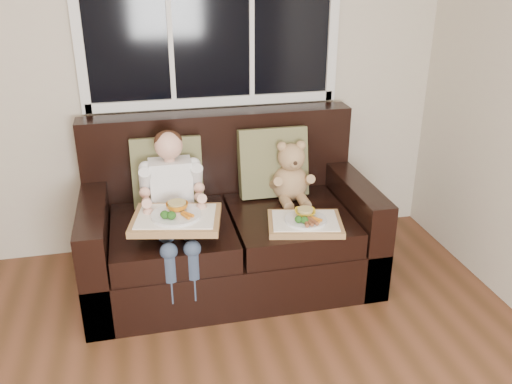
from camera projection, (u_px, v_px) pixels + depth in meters
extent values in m
cube|color=beige|center=(86.00, 48.00, 3.19)|extent=(4.50, 0.02, 2.70)
cube|color=white|center=(214.00, 101.00, 3.45)|extent=(1.58, 0.04, 0.06)
cube|color=black|center=(231.00, 257.00, 3.33)|extent=(1.70, 0.90, 0.30)
cube|color=black|center=(98.00, 249.00, 3.11)|extent=(0.15, 0.90, 0.60)
cube|color=black|center=(351.00, 222.00, 3.43)|extent=(0.15, 0.90, 0.60)
cube|color=black|center=(219.00, 162.00, 3.48)|extent=(1.70, 0.18, 0.66)
cube|color=black|center=(172.00, 237.00, 3.10)|extent=(0.68, 0.72, 0.15)
cube|color=black|center=(290.00, 224.00, 3.24)|extent=(0.68, 0.72, 0.15)
cube|color=#676640|center=(167.00, 172.00, 3.25)|extent=(0.42, 0.21, 0.43)
cube|color=#676640|center=(273.00, 162.00, 3.38)|extent=(0.43, 0.20, 0.44)
cube|color=white|center=(171.00, 187.00, 3.12)|extent=(0.24, 0.15, 0.33)
sphere|color=#DEA188|center=(169.00, 145.00, 3.00)|extent=(0.16, 0.16, 0.16)
ellipsoid|color=#381E12|center=(168.00, 141.00, 3.01)|extent=(0.16, 0.16, 0.11)
cylinder|color=#2F3C53|center=(165.00, 223.00, 2.99)|extent=(0.09, 0.29, 0.09)
cylinder|color=#2F3C53|center=(186.00, 221.00, 3.02)|extent=(0.09, 0.29, 0.09)
cylinder|color=#2F3C53|center=(171.00, 278.00, 2.82)|extent=(0.08, 0.08, 0.28)
cylinder|color=#2F3C53|center=(194.00, 275.00, 2.84)|extent=(0.08, 0.08, 0.28)
cylinder|color=#DEA188|center=(146.00, 191.00, 2.97)|extent=(0.06, 0.29, 0.23)
cylinder|color=#DEA188|center=(198.00, 187.00, 3.03)|extent=(0.06, 0.29, 0.23)
ellipsoid|color=tan|center=(290.00, 183.00, 3.36)|extent=(0.23, 0.20, 0.24)
sphere|color=tan|center=(291.00, 157.00, 3.28)|extent=(0.17, 0.17, 0.17)
sphere|color=tan|center=(282.00, 147.00, 3.24)|extent=(0.06, 0.06, 0.06)
sphere|color=tan|center=(301.00, 145.00, 3.27)|extent=(0.06, 0.06, 0.06)
sphere|color=tan|center=(294.00, 163.00, 3.23)|extent=(0.06, 0.06, 0.06)
sphere|color=black|center=(296.00, 163.00, 3.20)|extent=(0.03, 0.03, 0.03)
cylinder|color=tan|center=(287.00, 203.00, 3.27)|extent=(0.07, 0.13, 0.06)
cylinder|color=tan|center=(304.00, 201.00, 3.29)|extent=(0.07, 0.13, 0.06)
cube|color=#A9794C|center=(176.00, 220.00, 2.87)|extent=(0.52, 0.44, 0.04)
cube|color=white|center=(176.00, 216.00, 2.86)|extent=(0.46, 0.38, 0.01)
cylinder|color=silver|center=(176.00, 215.00, 2.85)|extent=(0.26, 0.26, 0.02)
imported|color=orange|center=(177.00, 206.00, 2.88)|extent=(0.14, 0.14, 0.04)
cylinder|color=tan|center=(177.00, 205.00, 2.88)|extent=(0.10, 0.10, 0.02)
ellipsoid|color=#2B5D1D|center=(165.00, 215.00, 2.78)|extent=(0.05, 0.05, 0.04)
ellipsoid|color=#2B5D1D|center=(171.00, 215.00, 2.78)|extent=(0.05, 0.05, 0.04)
cylinder|color=orange|center=(186.00, 215.00, 2.81)|extent=(0.05, 0.07, 0.02)
cube|color=#A9794C|center=(305.00, 224.00, 3.04)|extent=(0.47, 0.39, 0.03)
cube|color=white|center=(305.00, 220.00, 3.03)|extent=(0.41, 0.34, 0.01)
cylinder|color=silver|center=(306.00, 220.00, 3.02)|extent=(0.24, 0.24, 0.01)
imported|color=yellow|center=(305.00, 213.00, 3.05)|extent=(0.14, 0.14, 0.03)
cylinder|color=tan|center=(305.00, 211.00, 3.05)|extent=(0.09, 0.09, 0.02)
ellipsoid|color=#2B5D1D|center=(299.00, 219.00, 2.97)|extent=(0.04, 0.04, 0.04)
ellipsoid|color=#2B5D1D|center=(304.00, 220.00, 2.96)|extent=(0.04, 0.04, 0.04)
cylinder|color=orange|center=(316.00, 220.00, 2.99)|extent=(0.05, 0.06, 0.02)
cylinder|color=brown|center=(309.00, 222.00, 2.96)|extent=(0.03, 0.08, 0.02)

